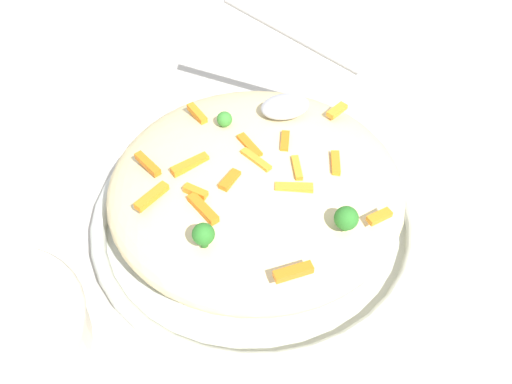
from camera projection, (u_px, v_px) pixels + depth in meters
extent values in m
plane|color=beige|center=(256.00, 233.00, 0.73)|extent=(2.40, 2.40, 0.00)
cylinder|color=silver|center=(256.00, 227.00, 0.72)|extent=(0.35, 0.35, 0.02)
torus|color=silver|center=(256.00, 217.00, 0.71)|extent=(0.38, 0.38, 0.02)
torus|color=black|center=(256.00, 215.00, 0.70)|extent=(0.37, 0.37, 0.00)
ellipsoid|color=beige|center=(256.00, 188.00, 0.67)|extent=(0.32, 0.32, 0.08)
cube|color=orange|center=(297.00, 168.00, 0.63)|extent=(0.01, 0.03, 0.01)
cube|color=orange|center=(336.00, 163.00, 0.64)|extent=(0.02, 0.03, 0.01)
cube|color=orange|center=(148.00, 164.00, 0.64)|extent=(0.02, 0.04, 0.01)
cube|color=orange|center=(337.00, 110.00, 0.70)|extent=(0.03, 0.02, 0.01)
cube|color=orange|center=(196.00, 192.00, 0.61)|extent=(0.02, 0.02, 0.01)
cube|color=orange|center=(294.00, 188.00, 0.62)|extent=(0.04, 0.02, 0.01)
cube|color=orange|center=(197.00, 114.00, 0.70)|extent=(0.02, 0.03, 0.01)
cube|color=orange|center=(190.00, 164.00, 0.64)|extent=(0.04, 0.02, 0.01)
cube|color=orange|center=(152.00, 196.00, 0.61)|extent=(0.04, 0.03, 0.01)
cube|color=orange|center=(379.00, 216.00, 0.60)|extent=(0.03, 0.01, 0.01)
cube|color=orange|center=(249.00, 146.00, 0.65)|extent=(0.02, 0.04, 0.01)
cube|color=orange|center=(285.00, 141.00, 0.66)|extent=(0.02, 0.03, 0.01)
cube|color=orange|center=(230.00, 180.00, 0.62)|extent=(0.03, 0.03, 0.01)
cube|color=orange|center=(203.00, 209.00, 0.60)|extent=(0.02, 0.04, 0.01)
cube|color=orange|center=(293.00, 272.00, 0.55)|extent=(0.04, 0.01, 0.01)
cube|color=orange|center=(259.00, 161.00, 0.64)|extent=(0.02, 0.04, 0.01)
cylinder|color=#377928|center=(225.00, 125.00, 0.68)|extent=(0.01, 0.01, 0.01)
sphere|color=#3D8E33|center=(225.00, 119.00, 0.68)|extent=(0.02, 0.02, 0.02)
cylinder|color=#296820|center=(345.00, 226.00, 0.59)|extent=(0.01, 0.01, 0.01)
sphere|color=#2D7A28|center=(346.00, 218.00, 0.58)|extent=(0.02, 0.02, 0.02)
cylinder|color=#296820|center=(204.00, 242.00, 0.57)|extent=(0.01, 0.01, 0.01)
sphere|color=#2D7A28|center=(203.00, 234.00, 0.56)|extent=(0.02, 0.02, 0.02)
ellipsoid|color=#B7B7BC|center=(285.00, 106.00, 0.69)|extent=(0.06, 0.04, 0.02)
cylinder|color=#B7B7BC|center=(294.00, 35.00, 0.71)|extent=(0.15, 0.08, 0.09)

